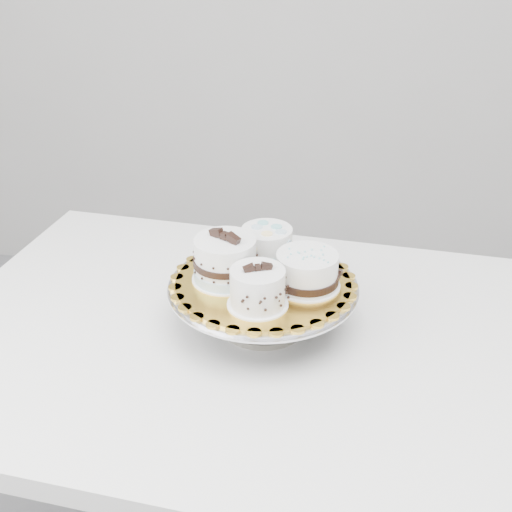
# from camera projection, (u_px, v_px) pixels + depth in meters

# --- Properties ---
(table) EXTENTS (1.34, 0.99, 0.75)m
(table) POSITION_uv_depth(u_px,v_px,m) (265.00, 366.00, 1.22)
(table) COLOR white
(table) RESTS_ON floor
(cake_stand) EXTENTS (0.35, 0.35, 0.09)m
(cake_stand) POSITION_uv_depth(u_px,v_px,m) (263.00, 297.00, 1.18)
(cake_stand) COLOR gray
(cake_stand) RESTS_ON table
(cake_board) EXTENTS (0.35, 0.35, 0.00)m
(cake_board) POSITION_uv_depth(u_px,v_px,m) (263.00, 282.00, 1.16)
(cake_board) COLOR gold
(cake_board) RESTS_ON cake_stand
(cake_swirl) EXTENTS (0.12, 0.12, 0.08)m
(cake_swirl) POSITION_uv_depth(u_px,v_px,m) (258.00, 289.00, 1.07)
(cake_swirl) COLOR white
(cake_swirl) RESTS_ON cake_board
(cake_banded) EXTENTS (0.15, 0.15, 0.10)m
(cake_banded) POSITION_uv_depth(u_px,v_px,m) (225.00, 261.00, 1.15)
(cake_banded) COLOR white
(cake_banded) RESTS_ON cake_board
(cake_dots) EXTENTS (0.12, 0.12, 0.07)m
(cake_dots) POSITION_uv_depth(u_px,v_px,m) (267.00, 245.00, 1.21)
(cake_dots) COLOR white
(cake_dots) RESTS_ON cake_board
(cake_ribbon) EXTENTS (0.13, 0.13, 0.07)m
(cake_ribbon) POSITION_uv_depth(u_px,v_px,m) (307.00, 271.00, 1.13)
(cake_ribbon) COLOR white
(cake_ribbon) RESTS_ON cake_board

